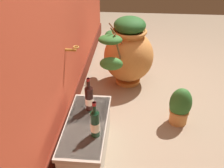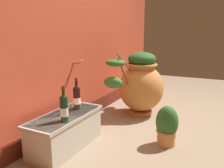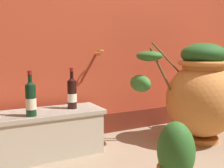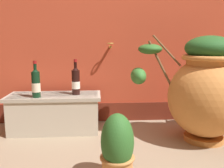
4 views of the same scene
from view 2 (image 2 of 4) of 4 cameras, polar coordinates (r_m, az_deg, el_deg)
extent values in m
plane|color=gray|center=(2.52, 14.90, -12.57)|extent=(7.00, 7.00, 0.00)
cube|color=#B74228|center=(2.79, -9.51, 17.47)|extent=(4.40, 0.20, 2.60)
cube|color=maroon|center=(2.88, -6.95, -7.05)|extent=(4.40, 0.02, 0.18)
cylinder|color=#B28433|center=(2.56, -8.71, 5.19)|extent=(0.02, 0.10, 0.02)
torus|color=#B28433|center=(2.53, -7.80, 5.81)|extent=(0.06, 0.06, 0.01)
cylinder|color=#CC7F3D|center=(3.13, 7.12, -6.83)|extent=(0.30, 0.30, 0.04)
ellipsoid|color=#CC7F3D|center=(3.03, 7.29, -0.96)|extent=(0.59, 0.59, 0.61)
cylinder|color=#CC7F3D|center=(2.98, 7.42, 3.93)|extent=(0.33, 0.33, 0.09)
torus|color=#CC7F3D|center=(2.98, 7.45, 4.82)|extent=(0.40, 0.40, 0.04)
cylinder|color=brown|center=(3.22, 5.47, 4.41)|extent=(0.13, 0.16, 0.15)
ellipsoid|color=#235623|center=(3.31, 4.88, 2.92)|extent=(0.22, 0.14, 0.11)
cylinder|color=brown|center=(2.71, 2.87, 2.91)|extent=(0.20, 0.08, 0.37)
ellipsoid|color=#387A33|center=(2.61, 0.29, 0.32)|extent=(0.12, 0.23, 0.14)
cylinder|color=brown|center=(2.75, 2.99, 5.32)|extent=(0.22, 0.11, 0.25)
ellipsoid|color=#2D6628|center=(2.66, 0.87, 5.31)|extent=(0.19, 0.24, 0.08)
ellipsoid|color=#235623|center=(2.97, 7.49, 6.18)|extent=(0.36, 0.36, 0.19)
cube|color=beige|center=(2.21, -11.41, -11.45)|extent=(0.75, 0.31, 0.33)
cube|color=#AEA592|center=(2.16, -11.58, -7.86)|extent=(0.79, 0.33, 0.03)
cylinder|color=black|center=(2.26, -8.78, -3.57)|extent=(0.07, 0.07, 0.21)
cone|color=black|center=(2.23, -8.88, -0.67)|extent=(0.07, 0.07, 0.04)
cylinder|color=black|center=(2.22, -8.91, 0.21)|extent=(0.03, 0.03, 0.09)
cylinder|color=maroon|center=(2.22, -8.94, 1.10)|extent=(0.03, 0.03, 0.02)
cylinder|color=white|center=(2.27, -8.76, -4.13)|extent=(0.07, 0.07, 0.06)
cylinder|color=black|center=(1.97, -11.86, -6.17)|extent=(0.07, 0.07, 0.21)
cone|color=black|center=(1.93, -12.02, -2.87)|extent=(0.07, 0.07, 0.04)
cylinder|color=black|center=(1.92, -12.06, -1.93)|extent=(0.03, 0.03, 0.09)
cylinder|color=maroon|center=(1.92, -12.11, -0.97)|extent=(0.03, 0.03, 0.02)
cylinder|color=beige|center=(1.97, -11.83, -6.78)|extent=(0.07, 0.07, 0.07)
cylinder|color=#D68E4C|center=(2.31, 13.36, -12.83)|extent=(0.17, 0.17, 0.15)
torus|color=#C58346|center=(2.29, 13.44, -11.43)|extent=(0.20, 0.20, 0.02)
ellipsoid|color=#2D6628|center=(2.25, 13.56, -9.24)|extent=(0.19, 0.21, 0.32)
camera|label=1|loc=(1.12, -71.15, 39.09)|focal=41.32mm
camera|label=3|loc=(1.31, 49.33, -5.46)|focal=40.50mm
camera|label=4|loc=(2.12, 49.41, 0.52)|focal=39.40mm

